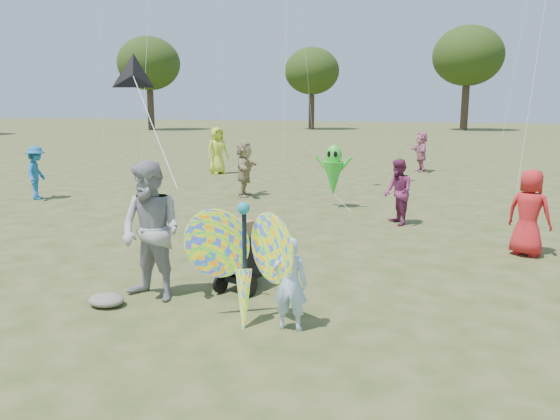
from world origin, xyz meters
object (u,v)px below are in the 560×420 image
object	(u,v)px
crowd_j	(421,152)
butterfly_kite	(244,263)
crowd_g	(217,151)
adult_man	(151,231)
crowd_e	(398,192)
jogging_stroller	(245,249)
child_girl	(290,284)
crowd_a	(529,213)
crowd_i	(36,173)
alien_kite	(333,173)
crowd_d	(244,169)

from	to	relation	value
crowd_j	butterfly_kite	distance (m)	17.49
crowd_g	butterfly_kite	bearing A→B (deg)	-117.73
adult_man	crowd_e	distance (m)	6.84
crowd_g	jogging_stroller	xyz separation A→B (m)	(6.48, -12.60, -0.34)
child_girl	crowd_e	xyz separation A→B (m)	(0.51, 6.66, 0.18)
child_girl	crowd_e	distance (m)	6.68
crowd_g	child_girl	bearing A→B (deg)	-115.71
crowd_j	crowd_e	bearing A→B (deg)	-17.73
adult_man	crowd_g	bearing A→B (deg)	121.92
crowd_e	jogging_stroller	bearing A→B (deg)	-45.96
crowd_a	crowd_i	world-z (taller)	crowd_a
crowd_e	alien_kite	size ratio (longest dim) A/B	0.90
crowd_e	crowd_d	bearing A→B (deg)	-145.61
alien_kite	adult_man	bearing A→B (deg)	-95.87
crowd_a	crowd_j	xyz separation A→B (m)	(-3.05, 12.71, 0.02)
crowd_e	butterfly_kite	distance (m)	6.76
crowd_j	jogging_stroller	xyz separation A→B (m)	(-1.29, -16.14, -0.23)
crowd_d	alien_kite	world-z (taller)	alien_kite
adult_man	crowd_a	bearing A→B (deg)	49.05
crowd_d	crowd_g	xyz separation A→B (m)	(-3.17, 4.72, 0.09)
jogging_stroller	crowd_j	bearing A→B (deg)	102.49
adult_man	crowd_d	distance (m)	9.11
crowd_i	jogging_stroller	size ratio (longest dim) A/B	1.43
crowd_d	crowd_j	distance (m)	9.45
crowd_a	jogging_stroller	xyz separation A→B (m)	(-4.34, -3.43, -0.21)
butterfly_kite	crowd_g	bearing A→B (deg)	116.76
crowd_a	crowd_i	distance (m)	13.46
crowd_a	crowd_e	xyz separation A→B (m)	(-2.66, 1.90, -0.04)
crowd_d	crowd_e	size ratio (longest dim) A/B	1.09
jogging_stroller	butterfly_kite	size ratio (longest dim) A/B	0.62
butterfly_kite	jogging_stroller	bearing A→B (deg)	112.19
crowd_d	alien_kite	bearing A→B (deg)	-119.26
crowd_g	butterfly_kite	xyz separation A→B (m)	(7.03, -13.94, -0.13)
crowd_a	jogging_stroller	size ratio (longest dim) A/B	1.47
butterfly_kite	alien_kite	xyz separation A→B (m)	(-0.81, 8.23, 0.15)
crowd_a	adult_man	bearing A→B (deg)	63.74
crowd_e	alien_kite	distance (m)	2.50
crowd_i	alien_kite	world-z (taller)	alien_kite
adult_man	crowd_d	xyz separation A→B (m)	(-2.25, 8.82, -0.17)
crowd_d	butterfly_kite	distance (m)	10.00
crowd_e	crowd_i	size ratio (longest dim) A/B	0.98
crowd_d	adult_man	bearing A→B (deg)	-176.94
adult_man	jogging_stroller	xyz separation A→B (m)	(1.07, 0.94, -0.41)
crowd_d	jogging_stroller	xyz separation A→B (m)	(3.32, -7.88, -0.24)
crowd_d	crowd_i	bearing A→B (deg)	102.91
crowd_a	crowd_e	distance (m)	3.27
butterfly_kite	crowd_a	bearing A→B (deg)	51.47
crowd_d	crowd_e	distance (m)	5.61
crowd_d	butterfly_kite	size ratio (longest dim) A/B	0.94
crowd_d	crowd_j	bearing A→B (deg)	-40.38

